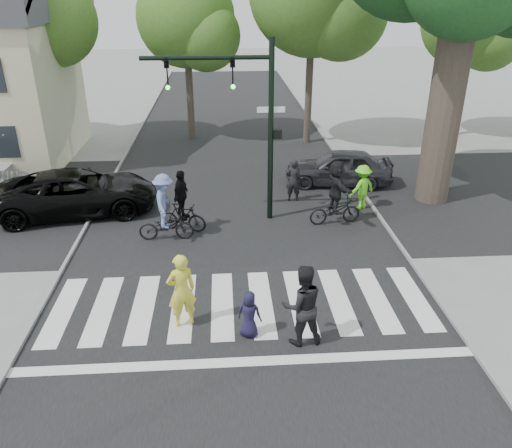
{
  "coord_description": "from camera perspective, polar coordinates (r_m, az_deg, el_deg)",
  "views": [
    {
      "loc": [
        -0.36,
        -9.64,
        7.34
      ],
      "look_at": [
        0.5,
        3.0,
        1.3
      ],
      "focal_mm": 35.0,
      "sensor_mm": 36.0,
      "label": 1
    }
  ],
  "objects": [
    {
      "name": "ground",
      "position": [
        12.12,
        -1.42,
        -11.78
      ],
      "size": [
        120.0,
        120.0,
        0.0
      ],
      "primitive_type": "plane",
      "color": "gray",
      "rests_on": "ground"
    },
    {
      "name": "pedestrian_adult",
      "position": [
        11.2,
        5.3,
        -9.24
      ],
      "size": [
        1.03,
        0.85,
        1.96
      ],
      "primitive_type": "imported",
      "rotation": [
        0.0,
        0.0,
        3.25
      ],
      "color": "black",
      "rests_on": "ground"
    },
    {
      "name": "traffic_signal",
      "position": [
        16.23,
        -1.32,
        13.24
      ],
      "size": [
        4.45,
        0.29,
        6.0
      ],
      "color": "black",
      "rests_on": "ground"
    },
    {
      "name": "cyclist_right",
      "position": [
        16.93,
        9.13,
        3.16
      ],
      "size": [
        1.84,
        1.71,
        2.25
      ],
      "color": "black",
      "rests_on": "ground"
    },
    {
      "name": "pedestrian_woman",
      "position": [
        11.83,
        -8.52,
        -7.54
      ],
      "size": [
        0.81,
        0.67,
        1.9
      ],
      "primitive_type": "imported",
      "rotation": [
        0.0,
        0.0,
        3.51
      ],
      "color": "yellow",
      "rests_on": "ground"
    },
    {
      "name": "cyclist_left",
      "position": [
        15.89,
        -10.36,
        1.34
      ],
      "size": [
        1.73,
        1.13,
        2.2
      ],
      "color": "black",
      "rests_on": "ground"
    },
    {
      "name": "bystander_hivis",
      "position": [
        18.39,
        12.02,
        4.14
      ],
      "size": [
        1.22,
        1.03,
        1.64
      ],
      "primitive_type": "imported",
      "rotation": [
        0.0,
        0.0,
        3.62
      ],
      "color": "#67ED21",
      "rests_on": "ground"
    },
    {
      "name": "curb_left",
      "position": [
        17.01,
        -19.48,
        -1.46
      ],
      "size": [
        0.1,
        70.0,
        0.1
      ],
      "primitive_type": "cube",
      "color": "gray",
      "rests_on": "ground"
    },
    {
      "name": "curb_right",
      "position": [
        17.23,
        14.81,
        -0.46
      ],
      "size": [
        0.1,
        70.0,
        0.1
      ],
      "primitive_type": "cube",
      "color": "gray",
      "rests_on": "ground"
    },
    {
      "name": "bg_tree_4",
      "position": [
        28.73,
        23.63,
        20.13
      ],
      "size": [
        4.83,
        4.6,
        8.15
      ],
      "color": "brown",
      "rests_on": "ground"
    },
    {
      "name": "road_stem",
      "position": [
        16.38,
        -2.22,
        -1.14
      ],
      "size": [
        10.0,
        70.0,
        0.01
      ],
      "primitive_type": "cube",
      "color": "black",
      "rests_on": "ground"
    },
    {
      "name": "car_suv",
      "position": [
        18.76,
        -19.77,
        3.43
      ],
      "size": [
        5.89,
        3.46,
        1.54
      ],
      "primitive_type": "imported",
      "rotation": [
        0.0,
        0.0,
        1.74
      ],
      "color": "black",
      "rests_on": "ground"
    },
    {
      "name": "bystander_dark",
      "position": [
        18.72,
        4.3,
        5.01
      ],
      "size": [
        0.64,
        0.46,
        1.63
      ],
      "primitive_type": "imported",
      "rotation": [
        0.0,
        0.0,
        3.01
      ],
      "color": "black",
      "rests_on": "ground"
    },
    {
      "name": "pedestrian_child",
      "position": [
        11.56,
        -0.78,
        -10.28
      ],
      "size": [
        0.66,
        0.53,
        1.16
      ],
      "primitive_type": "imported",
      "rotation": [
        0.0,
        0.0,
        2.82
      ],
      "color": "#1A1733",
      "rests_on": "ground"
    },
    {
      "name": "bg_tree_1",
      "position": [
        26.48,
        -24.12,
        22.0
      ],
      "size": [
        6.09,
        5.8,
        9.8
      ],
      "color": "brown",
      "rests_on": "ground"
    },
    {
      "name": "bg_tree_2",
      "position": [
        26.34,
        -7.47,
        21.89
      ],
      "size": [
        5.04,
        4.8,
        8.4
      ],
      "color": "brown",
      "rests_on": "ground"
    },
    {
      "name": "crosswalk",
      "position": [
        12.65,
        -1.56,
        -9.94
      ],
      "size": [
        10.0,
        3.85,
        0.01
      ],
      "color": "silver",
      "rests_on": "ground"
    },
    {
      "name": "car_grey",
      "position": [
        20.62,
        9.44,
        6.43
      ],
      "size": [
        4.45,
        2.25,
        1.45
      ],
      "primitive_type": "imported",
      "rotation": [
        0.0,
        0.0,
        -1.7
      ],
      "color": "#2B2B30",
      "rests_on": "ground"
    },
    {
      "name": "road_cross",
      "position": [
        19.11,
        -2.52,
        2.89
      ],
      "size": [
        70.0,
        10.0,
        0.01
      ],
      "primitive_type": "cube",
      "color": "black",
      "rests_on": "ground"
    },
    {
      "name": "cyclist_mid",
      "position": [
        16.44,
        -8.45,
        1.97
      ],
      "size": [
        1.66,
        1.05,
        2.1
      ],
      "color": "black",
      "rests_on": "ground"
    }
  ]
}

